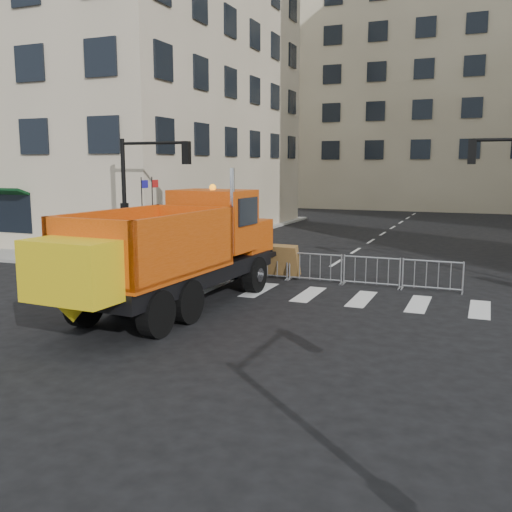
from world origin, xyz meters
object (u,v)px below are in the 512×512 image
at_px(cop_a, 239,256).
at_px(cop_c, 253,255).
at_px(plow_truck, 174,248).
at_px(cop_b, 221,252).
at_px(worker, 140,237).

distance_m(cop_a, cop_c, 0.55).
distance_m(plow_truck, cop_b, 5.07).
bearing_deg(cop_a, worker, -21.96).
height_order(cop_a, worker, worker).
distance_m(plow_truck, cop_c, 5.03).
relative_size(plow_truck, cop_c, 5.73).
xyz_separation_m(cop_b, cop_c, (1.33, 0.00, -0.05)).
distance_m(cop_a, cop_b, 0.80).
distance_m(cop_b, worker, 5.35).
height_order(cop_c, worker, worker).
xyz_separation_m(plow_truck, cop_b, (-0.84, 4.92, -0.87)).
xyz_separation_m(plow_truck, cop_a, (-0.05, 4.92, -0.98)).
bearing_deg(cop_c, plow_truck, 9.39).
height_order(plow_truck, cop_b, plow_truck).
xyz_separation_m(cop_b, worker, (-4.96, 1.98, 0.11)).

